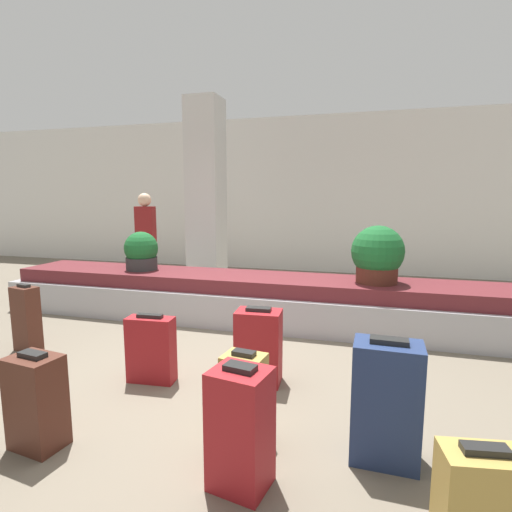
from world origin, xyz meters
TOP-DOWN VIEW (x-y plane):
  - ground_plane at (0.00, 0.00)m, footprint 18.00×18.00m
  - back_wall at (0.00, 5.33)m, footprint 18.00×0.06m
  - carousel at (0.00, 1.67)m, footprint 6.78×0.97m
  - pillar at (-1.38, 3.41)m, footprint 0.56×0.56m
  - suitcase_0 at (-0.61, -1.18)m, footprint 0.34×0.27m
  - suitcase_2 at (0.71, -1.17)m, footprint 0.34×0.31m
  - suitcase_3 at (1.82, -1.36)m, footprint 0.36×0.25m
  - suitcase_4 at (0.61, -0.77)m, footprint 0.28×0.24m
  - suitcase_5 at (-0.40, -0.19)m, footprint 0.41×0.20m
  - suitcase_6 at (1.47, -0.74)m, footprint 0.39×0.26m
  - suitcase_7 at (0.48, 0.03)m, footprint 0.39×0.28m
  - suitcase_8 at (-1.97, 0.09)m, footprint 0.29×0.21m
  - potted_plant_0 at (-1.61, 1.66)m, footprint 0.45×0.45m
  - potted_plant_1 at (1.44, 1.66)m, footprint 0.59×0.59m
  - traveler_0 at (-2.39, 3.09)m, footprint 0.33×0.23m

SIDE VIEW (x-z plane):
  - ground_plane at x=0.00m, z-range 0.00..0.00m
  - suitcase_3 at x=1.82m, z-range -0.01..0.54m
  - carousel at x=0.00m, z-range -0.01..0.57m
  - suitcase_5 at x=-0.40m, z-range -0.01..0.57m
  - suitcase_4 at x=0.61m, z-range -0.01..0.59m
  - suitcase_0 at x=-0.61m, z-range -0.01..0.60m
  - suitcase_7 at x=0.48m, z-range -0.01..0.64m
  - suitcase_2 at x=0.71m, z-range -0.01..0.68m
  - suitcase_8 at x=-1.97m, z-range -0.01..0.68m
  - suitcase_6 at x=1.47m, z-range -0.01..0.74m
  - potted_plant_0 at x=-1.61m, z-range 0.56..1.08m
  - potted_plant_1 at x=1.44m, z-range 0.57..1.22m
  - traveler_0 at x=-2.39m, z-range 0.15..1.77m
  - back_wall at x=0.00m, z-range 0.00..3.20m
  - pillar at x=-1.38m, z-range 0.00..3.20m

